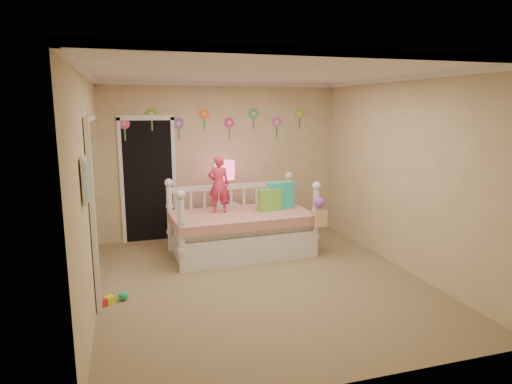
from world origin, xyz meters
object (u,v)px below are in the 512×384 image
object	(u,v)px
daybed	(241,217)
child	(219,184)
table_lamp	(225,175)
nightstand	(226,222)

from	to	relation	value
daybed	child	bearing A→B (deg)	156.69
daybed	child	world-z (taller)	child
table_lamp	nightstand	bearing A→B (deg)	0.00
nightstand	table_lamp	bearing A→B (deg)	170.41
daybed	table_lamp	xyz separation A→B (m)	(-0.08, 0.72, 0.53)
nightstand	table_lamp	world-z (taller)	table_lamp
nightstand	table_lamp	xyz separation A→B (m)	(-0.00, 0.00, 0.79)
nightstand	table_lamp	size ratio (longest dim) A/B	0.90
daybed	nightstand	size ratio (longest dim) A/B	3.31
daybed	table_lamp	world-z (taller)	table_lamp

